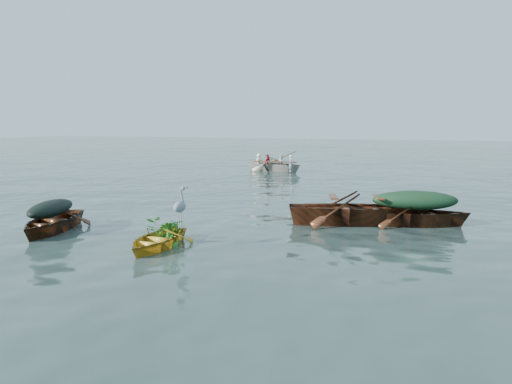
% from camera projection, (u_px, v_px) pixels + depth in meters
% --- Properties ---
extents(ground, '(140.00, 140.00, 0.00)m').
position_uv_depth(ground, '(238.00, 215.00, 14.85)').
color(ground, '#314540').
rests_on(ground, ground).
extents(yellow_dinghy, '(1.40, 2.77, 0.69)m').
position_uv_depth(yellow_dinghy, '(157.00, 248.00, 10.95)').
color(yellow_dinghy, gold).
rests_on(yellow_dinghy, ground).
extents(dark_covered_boat, '(2.28, 3.75, 0.87)m').
position_uv_depth(dark_covered_boat, '(52.00, 231.00, 12.61)').
color(dark_covered_boat, '#573214').
rests_on(dark_covered_boat, ground).
extents(green_tarp_boat, '(4.25, 2.27, 0.93)m').
position_uv_depth(green_tarp_boat, '(414.00, 225.00, 13.34)').
color(green_tarp_boat, '#492911').
rests_on(green_tarp_boat, ground).
extents(open_wooden_boat, '(5.20, 2.97, 1.20)m').
position_uv_depth(open_wooden_boat, '(355.00, 224.00, 13.50)').
color(open_wooden_boat, '#592916').
rests_on(open_wooden_boat, ground).
extents(rowed_boat, '(4.62, 2.01, 1.07)m').
position_uv_depth(rowed_boat, '(275.00, 172.00, 27.95)').
color(rowed_boat, silver).
rests_on(rowed_boat, ground).
extents(dark_tarp_cover, '(1.25, 2.06, 0.40)m').
position_uv_depth(dark_tarp_cover, '(51.00, 207.00, 12.52)').
color(dark_tarp_cover, black).
rests_on(dark_tarp_cover, dark_covered_boat).
extents(green_tarp_cover, '(2.34, 1.25, 0.52)m').
position_uv_depth(green_tarp_cover, '(415.00, 199.00, 13.24)').
color(green_tarp_cover, black).
rests_on(green_tarp_cover, green_tarp_boat).
extents(thwart_benches, '(2.65, 1.63, 0.04)m').
position_uv_depth(thwart_benches, '(356.00, 202.00, 13.42)').
color(thwart_benches, '#4F2612').
rests_on(thwart_benches, open_wooden_boat).
extents(heron, '(0.32, 0.42, 0.92)m').
position_uv_depth(heron, '(180.00, 213.00, 10.74)').
color(heron, gray).
rests_on(heron, yellow_dinghy).
extents(dinghy_weeds, '(0.78, 0.96, 0.60)m').
position_uv_depth(dinghy_weeds, '(168.00, 215.00, 11.38)').
color(dinghy_weeds, '#20761F').
rests_on(dinghy_weeds, yellow_dinghy).
extents(rowers, '(3.27, 1.67, 0.76)m').
position_uv_depth(rowers, '(275.00, 155.00, 27.83)').
color(rowers, white).
rests_on(rowers, rowed_boat).
extents(oars, '(0.99, 2.66, 0.06)m').
position_uv_depth(oars, '(275.00, 162.00, 27.88)').
color(oars, olive).
rests_on(oars, rowed_boat).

